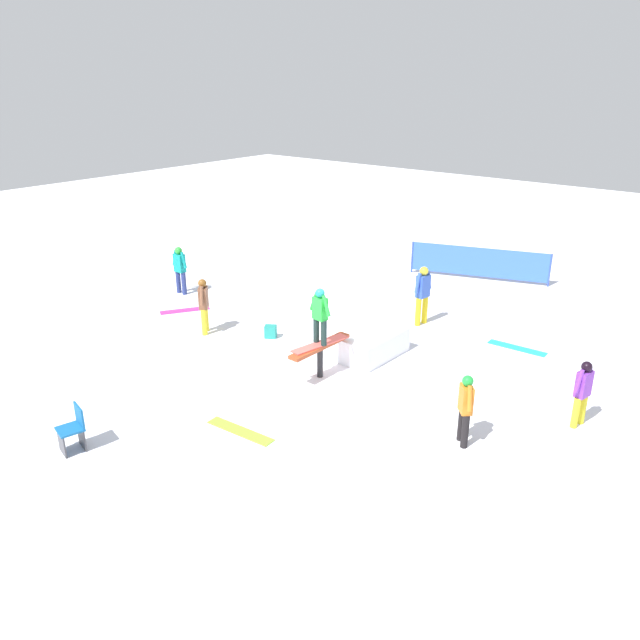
{
  "coord_description": "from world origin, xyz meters",
  "views": [
    {
      "loc": [
        10.05,
        8.1,
        6.54
      ],
      "look_at": [
        0.0,
        0.0,
        1.41
      ],
      "focal_mm": 35.0,
      "sensor_mm": 36.0,
      "label": 1
    }
  ],
  "objects_px": {
    "bystander_brown": "(204,303)",
    "bystander_blue": "(423,292)",
    "loose_snowboard_magenta": "(185,310)",
    "loose_snowboard_lime": "(240,431)",
    "bystander_orange": "(465,406)",
    "main_rider_on_rail": "(320,318)",
    "bystander_teal": "(180,268)",
    "rail_feature": "(320,350)",
    "backpack_on_snow": "(271,332)",
    "bystander_purple": "(583,390)",
    "loose_snowboard_cyan": "(517,348)",
    "folding_chair": "(73,430)"
  },
  "relations": [
    {
      "from": "rail_feature",
      "to": "bystander_teal",
      "type": "distance_m",
      "value": 7.31
    },
    {
      "from": "folding_chair",
      "to": "backpack_on_snow",
      "type": "xyz_separation_m",
      "value": [
        -6.15,
        -0.8,
        -0.24
      ]
    },
    {
      "from": "loose_snowboard_cyan",
      "to": "backpack_on_snow",
      "type": "distance_m",
      "value": 6.37
    },
    {
      "from": "rail_feature",
      "to": "bystander_teal",
      "type": "height_order",
      "value": "bystander_teal"
    },
    {
      "from": "main_rider_on_rail",
      "to": "bystander_teal",
      "type": "xyz_separation_m",
      "value": [
        -1.79,
        -7.09,
        -0.6
      ]
    },
    {
      "from": "bystander_brown",
      "to": "backpack_on_snow",
      "type": "xyz_separation_m",
      "value": [
        -0.86,
        1.6,
        -0.68
      ]
    },
    {
      "from": "main_rider_on_rail",
      "to": "loose_snowboard_magenta",
      "type": "xyz_separation_m",
      "value": [
        -0.83,
        -5.8,
        -1.44
      ]
    },
    {
      "from": "bystander_brown",
      "to": "backpack_on_snow",
      "type": "relative_size",
      "value": 4.46
    },
    {
      "from": "main_rider_on_rail",
      "to": "loose_snowboard_cyan",
      "type": "height_order",
      "value": "main_rider_on_rail"
    },
    {
      "from": "main_rider_on_rail",
      "to": "loose_snowboard_lime",
      "type": "relative_size",
      "value": 1.01
    },
    {
      "from": "main_rider_on_rail",
      "to": "backpack_on_snow",
      "type": "relative_size",
      "value": 4.54
    },
    {
      "from": "rail_feature",
      "to": "bystander_brown",
      "type": "relative_size",
      "value": 1.21
    },
    {
      "from": "bystander_orange",
      "to": "loose_snowboard_lime",
      "type": "xyz_separation_m",
      "value": [
        2.35,
        -3.57,
        -0.79
      ]
    },
    {
      "from": "loose_snowboard_magenta",
      "to": "bystander_teal",
      "type": "bearing_deg",
      "value": 85.41
    },
    {
      "from": "bystander_purple",
      "to": "loose_snowboard_cyan",
      "type": "distance_m",
      "value": 3.79
    },
    {
      "from": "rail_feature",
      "to": "bystander_brown",
      "type": "xyz_separation_m",
      "value": [
        -0.1,
        -4.05,
        0.19
      ]
    },
    {
      "from": "rail_feature",
      "to": "main_rider_on_rail",
      "type": "relative_size",
      "value": 1.19
    },
    {
      "from": "bystander_teal",
      "to": "bystander_purple",
      "type": "bearing_deg",
      "value": -0.73
    },
    {
      "from": "rail_feature",
      "to": "bystander_teal",
      "type": "xyz_separation_m",
      "value": [
        -1.79,
        -7.09,
        0.19
      ]
    },
    {
      "from": "bystander_teal",
      "to": "rail_feature",
      "type": "bearing_deg",
      "value": -13.83
    },
    {
      "from": "rail_feature",
      "to": "bystander_orange",
      "type": "relative_size",
      "value": 1.29
    },
    {
      "from": "bystander_blue",
      "to": "folding_chair",
      "type": "height_order",
      "value": "bystander_blue"
    },
    {
      "from": "loose_snowboard_lime",
      "to": "loose_snowboard_cyan",
      "type": "relative_size",
      "value": 1.03
    },
    {
      "from": "bystander_purple",
      "to": "bystander_teal",
      "type": "height_order",
      "value": "bystander_teal"
    },
    {
      "from": "bystander_brown",
      "to": "bystander_blue",
      "type": "xyz_separation_m",
      "value": [
        -4.2,
        4.2,
        0.09
      ]
    },
    {
      "from": "main_rider_on_rail",
      "to": "bystander_blue",
      "type": "height_order",
      "value": "main_rider_on_rail"
    },
    {
      "from": "bystander_purple",
      "to": "loose_snowboard_lime",
      "type": "height_order",
      "value": "bystander_purple"
    },
    {
      "from": "loose_snowboard_lime",
      "to": "backpack_on_snow",
      "type": "xyz_separation_m",
      "value": [
        -3.79,
        -2.73,
        0.16
      ]
    },
    {
      "from": "loose_snowboard_cyan",
      "to": "bystander_blue",
      "type": "bearing_deg",
      "value": 179.61
    },
    {
      "from": "main_rider_on_rail",
      "to": "bystander_brown",
      "type": "xyz_separation_m",
      "value": [
        -0.1,
        -4.05,
        -0.61
      ]
    },
    {
      "from": "loose_snowboard_magenta",
      "to": "folding_chair",
      "type": "height_order",
      "value": "folding_chair"
    },
    {
      "from": "bystander_orange",
      "to": "folding_chair",
      "type": "height_order",
      "value": "bystander_orange"
    },
    {
      "from": "bystander_blue",
      "to": "main_rider_on_rail",
      "type": "bearing_deg",
      "value": 6.31
    },
    {
      "from": "folding_chair",
      "to": "bystander_orange",
      "type": "bearing_deg",
      "value": 54.36
    },
    {
      "from": "bystander_blue",
      "to": "bystander_brown",
      "type": "bearing_deg",
      "value": -36.64
    },
    {
      "from": "bystander_orange",
      "to": "rail_feature",
      "type": "bearing_deg",
      "value": -139.21
    },
    {
      "from": "loose_snowboard_magenta",
      "to": "backpack_on_snow",
      "type": "bearing_deg",
      "value": -55.87
    },
    {
      "from": "rail_feature",
      "to": "backpack_on_snow",
      "type": "bearing_deg",
      "value": -109.49
    },
    {
      "from": "bystander_orange",
      "to": "loose_snowboard_magenta",
      "type": "xyz_separation_m",
      "value": [
        -1.31,
        -9.64,
        -0.79
      ]
    },
    {
      "from": "bystander_blue",
      "to": "loose_snowboard_cyan",
      "type": "bearing_deg",
      "value": 100.23
    },
    {
      "from": "folding_chair",
      "to": "backpack_on_snow",
      "type": "relative_size",
      "value": 2.59
    },
    {
      "from": "bystander_brown",
      "to": "bystander_purple",
      "type": "bearing_deg",
      "value": -121.12
    },
    {
      "from": "loose_snowboard_cyan",
      "to": "rail_feature",
      "type": "bearing_deg",
      "value": -125.89
    },
    {
      "from": "loose_snowboard_magenta",
      "to": "loose_snowboard_lime",
      "type": "height_order",
      "value": "same"
    },
    {
      "from": "main_rider_on_rail",
      "to": "folding_chair",
      "type": "bearing_deg",
      "value": -7.71
    },
    {
      "from": "loose_snowboard_magenta",
      "to": "loose_snowboard_cyan",
      "type": "relative_size",
      "value": 0.97
    },
    {
      "from": "main_rider_on_rail",
      "to": "bystander_teal",
      "type": "relative_size",
      "value": 1.02
    },
    {
      "from": "bystander_brown",
      "to": "bystander_blue",
      "type": "distance_m",
      "value": 5.94
    },
    {
      "from": "rail_feature",
      "to": "backpack_on_snow",
      "type": "height_order",
      "value": "rail_feature"
    },
    {
      "from": "folding_chair",
      "to": "backpack_on_snow",
      "type": "distance_m",
      "value": 6.21
    }
  ]
}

